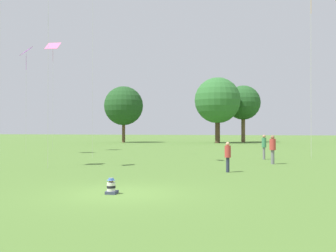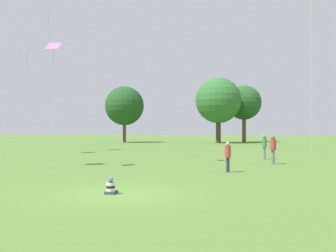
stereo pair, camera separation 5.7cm
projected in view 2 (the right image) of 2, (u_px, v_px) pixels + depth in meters
ground_plane at (120, 193)px, 13.53m from camera, size 300.00×300.00×0.00m
seated_toddler at (111, 187)px, 13.42m from camera, size 0.41×0.49×0.56m
person_standing_0 at (273, 147)px, 25.03m from camera, size 0.51×0.51×1.84m
person_standing_2 at (228, 154)px, 20.25m from camera, size 0.35×0.35×1.57m
person_standing_3 at (264, 144)px, 28.96m from camera, size 0.35×0.35×1.82m
kite_3 at (54, 48)px, 40.03m from camera, size 1.50×1.27×11.18m
kite_4 at (27, 53)px, 35.31m from camera, size 1.47×1.44×9.65m
distant_tree_0 at (124, 106)px, 67.49m from camera, size 6.70×6.70×9.67m
distant_tree_1 at (244, 103)px, 68.71m from camera, size 6.02×6.02×9.96m
distant_tree_2 at (218, 100)px, 64.64m from camera, size 7.55×7.55×10.83m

